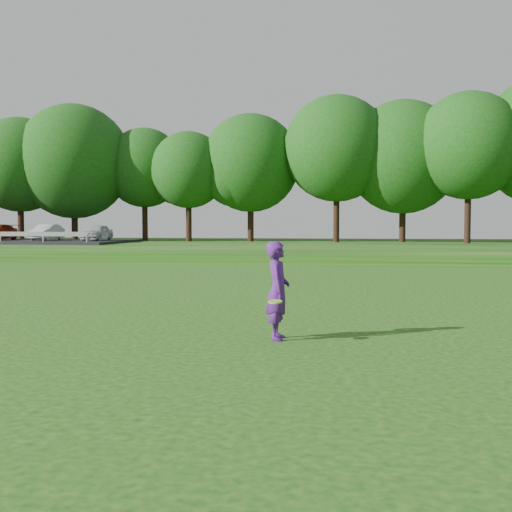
# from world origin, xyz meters

# --- Properties ---
(ground) EXTENTS (140.00, 140.00, 0.00)m
(ground) POSITION_xyz_m (0.00, 0.00, 0.00)
(ground) COLOR #0D420C
(ground) RESTS_ON ground
(berm) EXTENTS (130.00, 30.00, 0.60)m
(berm) POSITION_xyz_m (0.00, 34.00, 0.30)
(berm) COLOR #0D420C
(berm) RESTS_ON ground
(walking_path) EXTENTS (130.00, 1.60, 0.04)m
(walking_path) POSITION_xyz_m (0.00, 20.00, 0.02)
(walking_path) COLOR gray
(walking_path) RESTS_ON ground
(treeline) EXTENTS (104.00, 7.00, 15.00)m
(treeline) POSITION_xyz_m (0.00, 38.00, 8.10)
(treeline) COLOR #0F4410
(treeline) RESTS_ON berm
(woman) EXTENTS (0.47, 0.92, 1.78)m
(woman) POSITION_xyz_m (3.44, -0.87, 0.89)
(woman) COLOR #4F1A76
(woman) RESTS_ON ground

